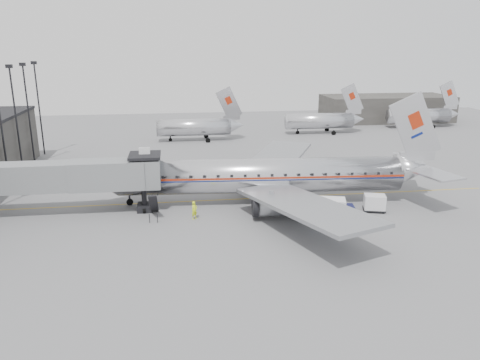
# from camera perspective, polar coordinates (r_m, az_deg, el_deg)

# --- Properties ---
(ground) EXTENTS (160.00, 160.00, 0.00)m
(ground) POSITION_cam_1_polar(r_m,az_deg,el_deg) (50.34, -1.08, -4.58)
(ground) COLOR slate
(ground) RESTS_ON ground
(hangar) EXTENTS (30.00, 12.00, 6.00)m
(hangar) POSITION_cam_1_polar(r_m,az_deg,el_deg) (119.05, 17.37, 8.36)
(hangar) COLOR #32302E
(hangar) RESTS_ON ground
(apron_line) EXTENTS (60.00, 0.15, 0.01)m
(apron_line) POSITION_cam_1_polar(r_m,az_deg,el_deg) (56.33, 1.20, -2.27)
(apron_line) COLOR gold
(apron_line) RESTS_ON ground
(jet_bridge) EXTENTS (21.00, 6.20, 7.10)m
(jet_bridge) POSITION_cam_1_polar(r_m,az_deg,el_deg) (53.35, -19.67, 0.38)
(jet_bridge) COLOR slate
(jet_bridge) RESTS_ON ground
(distant_aircraft_near) EXTENTS (16.39, 3.20, 10.26)m
(distant_aircraft_near) POSITION_cam_1_polar(r_m,az_deg,el_deg) (90.07, -5.53, 6.50)
(distant_aircraft_near) COLOR silver
(distant_aircraft_near) RESTS_ON ground
(distant_aircraft_mid) EXTENTS (16.39, 3.20, 10.26)m
(distant_aircraft_mid) POSITION_cam_1_polar(r_m,az_deg,el_deg) (98.57, 9.74, 7.19)
(distant_aircraft_mid) COLOR silver
(distant_aircraft_mid) RESTS_ON ground
(distant_aircraft_far) EXTENTS (16.39, 3.20, 10.26)m
(distant_aircraft_far) POSITION_cam_1_polar(r_m,az_deg,el_deg) (111.73, 21.03, 7.41)
(distant_aircraft_far) COLOR silver
(distant_aircraft_far) RESTS_ON ground
(airliner) EXTENTS (40.66, 37.57, 12.85)m
(airliner) POSITION_cam_1_polar(r_m,az_deg,el_deg) (54.21, 3.37, 0.53)
(airliner) COLOR silver
(airliner) RESTS_ON ground
(service_van) EXTENTS (5.34, 3.19, 2.36)m
(service_van) POSITION_cam_1_polar(r_m,az_deg,el_deg) (50.04, 9.91, -3.45)
(service_van) COLOR white
(service_van) RESTS_ON ground
(baggage_cart_navy) EXTENTS (2.60, 2.14, 1.84)m
(baggage_cart_navy) POSITION_cam_1_polar(r_m,az_deg,el_deg) (49.82, 12.40, -4.00)
(baggage_cart_navy) COLOR #0D1034
(baggage_cart_navy) RESTS_ON ground
(baggage_cart_white) EXTENTS (2.76, 2.38, 1.85)m
(baggage_cart_white) POSITION_cam_1_polar(r_m,az_deg,el_deg) (54.00, 16.08, -2.66)
(baggage_cart_white) COLOR silver
(baggage_cart_white) RESTS_ON ground
(ramp_worker) EXTENTS (0.85, 0.81, 1.96)m
(ramp_worker) POSITION_cam_1_polar(r_m,az_deg,el_deg) (49.79, -5.58, -3.69)
(ramp_worker) COLOR #DAF31C
(ramp_worker) RESTS_ON ground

